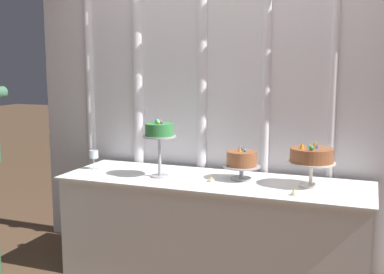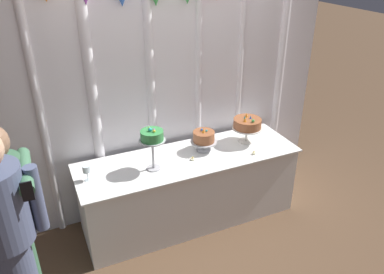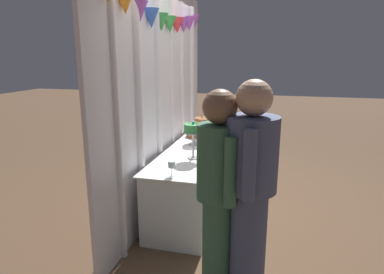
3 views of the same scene
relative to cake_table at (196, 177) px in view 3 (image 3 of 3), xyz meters
The scene contains 11 objects.
ground_plane 0.38m from the cake_table, 90.00° to the right, with size 24.00×24.00×0.00m, color brown.
draped_curtain 1.12m from the cake_table, 91.91° to the left, with size 3.33×0.17×2.63m.
cake_table is the anchor object (origin of this frame).
cake_display_leftmost 0.78m from the cake_table, behind, with size 0.23×0.23×0.42m.
cake_display_center 0.54m from the cake_table, 20.64° to the left, with size 0.26×0.26×0.24m.
cake_display_rightmost 0.87m from the cake_table, ahead, with size 0.31×0.31×0.30m.
wine_glass 1.07m from the cake_table, behind, with size 0.07×0.07×0.14m.
tealight_far_left 0.38m from the cake_table, 83.40° to the right, with size 0.04×0.04×0.03m.
tealight_near_left 0.73m from the cake_table, 19.48° to the right, with size 0.04×0.04×0.04m.
guest_girl_blue_dress 1.74m from the cake_table, 160.43° to the right, with size 0.43×0.59×1.61m.
guest_man_pink_jacket 1.84m from the cake_table, 153.94° to the right, with size 0.52×0.36×1.68m.
Camera 3 is at (-3.74, -0.83, 1.83)m, focal length 31.32 mm.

